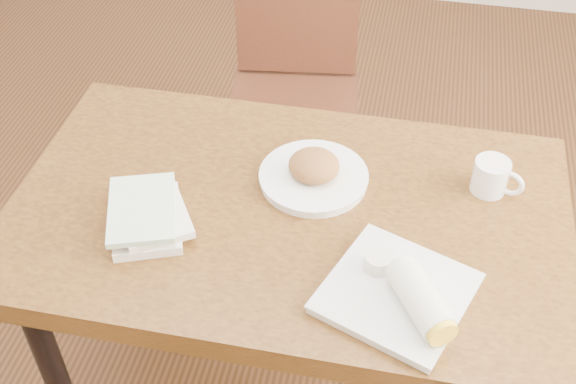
% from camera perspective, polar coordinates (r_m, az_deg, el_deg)
% --- Properties ---
extents(table, '(1.25, 0.76, 0.75)m').
position_cam_1_polar(table, '(1.68, 0.00, -3.40)').
color(table, brown).
rests_on(table, ground).
extents(chair_far, '(0.47, 0.47, 0.95)m').
position_cam_1_polar(chair_far, '(2.40, 0.57, 9.18)').
color(chair_far, '#461F14').
rests_on(chair_far, ground).
extents(plate_scone, '(0.26, 0.26, 0.08)m').
position_cam_1_polar(plate_scone, '(1.67, 2.05, 1.51)').
color(plate_scone, white).
rests_on(plate_scone, table).
extents(coffee_mug, '(0.12, 0.08, 0.08)m').
position_cam_1_polar(coffee_mug, '(1.70, 15.83, 1.22)').
color(coffee_mug, white).
rests_on(coffee_mug, table).
extents(plate_burrito, '(0.34, 0.34, 0.09)m').
position_cam_1_polar(plate_burrito, '(1.43, 9.14, -7.98)').
color(plate_burrito, white).
rests_on(plate_burrito, table).
extents(book_stack, '(0.23, 0.26, 0.06)m').
position_cam_1_polar(book_stack, '(1.59, -11.06, -1.76)').
color(book_stack, white).
rests_on(book_stack, table).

